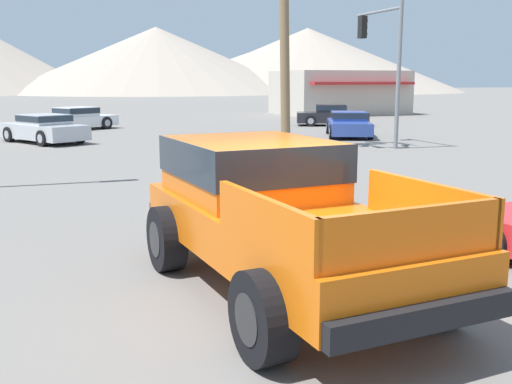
# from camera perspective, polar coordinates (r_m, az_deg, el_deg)

# --- Properties ---
(ground_plane) EXTENTS (320.00, 320.00, 0.00)m
(ground_plane) POSITION_cam_1_polar(r_m,az_deg,el_deg) (7.20, 5.03, -10.79)
(ground_plane) COLOR slate
(orange_pickup_truck) EXTENTS (2.71, 5.39, 1.84)m
(orange_pickup_truck) POSITION_cam_1_polar(r_m,az_deg,el_deg) (7.61, 1.48, -1.26)
(orange_pickup_truck) COLOR orange
(orange_pickup_truck) RESTS_ON ground_plane
(parked_car_white) EXTENTS (4.70, 3.82, 1.20)m
(parked_car_white) POSITION_cam_1_polar(r_m,az_deg,el_deg) (33.32, -16.82, 6.73)
(parked_car_white) COLOR white
(parked_car_white) RESTS_ON ground_plane
(parked_car_dark) EXTENTS (4.45, 3.26, 1.21)m
(parked_car_dark) POSITION_cam_1_polar(r_m,az_deg,el_deg) (35.28, 7.22, 7.29)
(parked_car_dark) COLOR #232328
(parked_car_dark) RESTS_ON ground_plane
(parked_car_blue) EXTENTS (3.46, 4.73, 1.16)m
(parked_car_blue) POSITION_cam_1_polar(r_m,az_deg,el_deg) (28.58, 8.81, 6.45)
(parked_car_blue) COLOR #334C9E
(parked_car_blue) RESTS_ON ground_plane
(parked_car_silver) EXTENTS (3.64, 4.64, 1.20)m
(parked_car_silver) POSITION_cam_1_polar(r_m,az_deg,el_deg) (26.93, -19.55, 5.75)
(parked_car_silver) COLOR #B7BABF
(parked_car_silver) RESTS_ON ground_plane
(traffic_light_main) EXTENTS (0.38, 3.23, 5.52)m
(traffic_light_main) POSITION_cam_1_polar(r_m,az_deg,el_deg) (24.81, 11.93, 13.22)
(traffic_light_main) COLOR slate
(traffic_light_main) RESTS_ON ground_plane
(storefront_building) EXTENTS (9.17, 7.38, 3.29)m
(storefront_building) POSITION_cam_1_polar(r_m,az_deg,el_deg) (47.75, 7.92, 9.38)
(storefront_building) COLOR #BCB2A3
(storefront_building) RESTS_ON ground_plane
(distant_mountain_range) EXTENTS (163.70, 82.67, 19.41)m
(distant_mountain_range) POSITION_cam_1_polar(r_m,az_deg,el_deg) (130.66, -17.01, 12.59)
(distant_mountain_range) COLOR gray
(distant_mountain_range) RESTS_ON ground_plane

